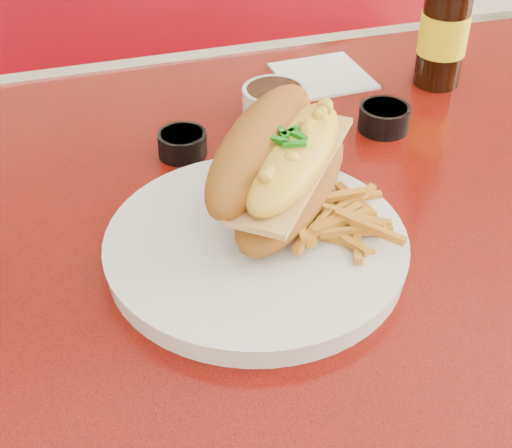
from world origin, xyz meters
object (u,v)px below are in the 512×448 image
object	(u,v)px
gravy_ramekin	(274,104)
sauce_cup_left	(182,143)
fork	(309,210)
mac_hoagie	(282,162)
booth_bench_far	(214,167)
dinner_plate	(256,246)
sauce_cup_right	(384,117)
diner_table	(363,289)
beer_bottle	(446,16)

from	to	relation	value
gravy_ramekin	sauce_cup_left	size ratio (longest dim) A/B	1.50
fork	gravy_ramekin	xyz separation A→B (m)	(0.04, 0.23, 0.00)
mac_hoagie	gravy_ramekin	distance (m)	0.21
booth_bench_far	dinner_plate	distance (m)	1.03
sauce_cup_left	sauce_cup_right	world-z (taller)	sauce_cup_right
fork	mac_hoagie	bearing A→B (deg)	14.10
diner_table	booth_bench_far	bearing A→B (deg)	90.00
mac_hoagie	beer_bottle	xyz separation A→B (m)	(0.31, 0.23, 0.03)
diner_table	fork	world-z (taller)	fork
sauce_cup_left	beer_bottle	bearing A→B (deg)	11.87
dinner_plate	sauce_cup_left	xyz separation A→B (m)	(-0.03, 0.21, 0.00)
fork	sauce_cup_right	xyz separation A→B (m)	(0.16, 0.16, -0.00)
booth_bench_far	fork	bearing A→B (deg)	-96.72
fork	beer_bottle	size ratio (longest dim) A/B	0.51
diner_table	sauce_cup_left	size ratio (longest dim) A/B	17.34
dinner_plate	sauce_cup_right	xyz separation A→B (m)	(0.23, 0.19, 0.01)
booth_bench_far	beer_bottle	size ratio (longest dim) A/B	4.57
diner_table	beer_bottle	distance (m)	0.39
booth_bench_far	dinner_plate	xyz separation A→B (m)	(-0.17, -0.89, 0.49)
mac_hoagie	gravy_ramekin	size ratio (longest dim) A/B	2.55
diner_table	beer_bottle	bearing A→B (deg)	48.09
dinner_plate	beer_bottle	size ratio (longest dim) A/B	1.47
diner_table	fork	distance (m)	0.21
dinner_plate	fork	xyz separation A→B (m)	(0.07, 0.03, 0.01)
booth_bench_far	mac_hoagie	world-z (taller)	same
booth_bench_far	diner_table	bearing A→B (deg)	-90.00
fork	beer_bottle	bearing A→B (deg)	-70.96
mac_hoagie	sauce_cup_right	size ratio (longest dim) A/B	3.23
booth_bench_far	dinner_plate	size ratio (longest dim) A/B	3.11
booth_bench_far	gravy_ramekin	size ratio (longest dim) A/B	11.29
sauce_cup_right	beer_bottle	bearing A→B (deg)	37.26
sauce_cup_right	beer_bottle	world-z (taller)	beer_bottle
fork	sauce_cup_left	distance (m)	0.20
mac_hoagie	sauce_cup_left	distance (m)	0.18
mac_hoagie	beer_bottle	bearing A→B (deg)	-14.82
diner_table	fork	xyz separation A→B (m)	(-0.10, -0.05, 0.18)
booth_bench_far	beer_bottle	world-z (taller)	beer_bottle
gravy_ramekin	dinner_plate	bearing A→B (deg)	-112.04
dinner_plate	mac_hoagie	size ratio (longest dim) A/B	1.43
dinner_plate	diner_table	bearing A→B (deg)	24.88
fork	sauce_cup_right	bearing A→B (deg)	-67.79
dinner_plate	gravy_ramekin	bearing A→B (deg)	67.96
booth_bench_far	gravy_ramekin	distance (m)	0.81
sauce_cup_left	sauce_cup_right	distance (m)	0.26
fork	gravy_ramekin	world-z (taller)	gravy_ramekin
sauce_cup_right	beer_bottle	distance (m)	0.18
diner_table	booth_bench_far	size ratio (longest dim) A/B	1.03
sauce_cup_left	mac_hoagie	bearing A→B (deg)	-63.73
diner_table	sauce_cup_right	size ratio (longest dim) A/B	14.69
beer_bottle	booth_bench_far	bearing A→B (deg)	107.56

